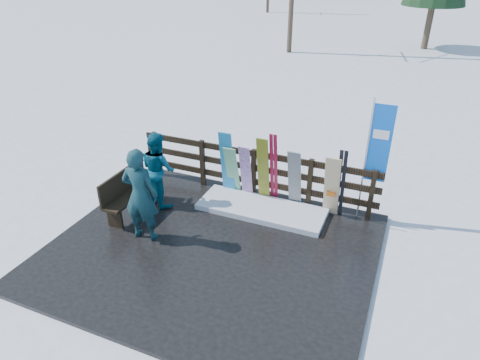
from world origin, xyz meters
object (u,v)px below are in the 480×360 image
at_px(snowboard_5, 332,187).
at_px(person_front, 140,195).
at_px(snowboard_1, 232,171).
at_px(snowboard_3, 246,172).
at_px(person_back, 158,169).
at_px(snowboard_0, 227,164).
at_px(snowboard_2, 263,170).
at_px(bench, 128,191).
at_px(rental_flag, 376,148).
at_px(snowboard_4, 295,180).

distance_m(snowboard_5, person_front, 3.85).
bearing_deg(snowboard_1, snowboard_5, -0.00).
distance_m(snowboard_3, person_back, 1.92).
distance_m(snowboard_0, snowboard_2, 0.86).
bearing_deg(snowboard_3, person_front, -120.91).
bearing_deg(person_front, snowboard_2, -136.35).
relative_size(snowboard_1, snowboard_2, 0.81).
height_order(bench, snowboard_5, snowboard_5).
bearing_deg(snowboard_3, snowboard_5, 0.00).
distance_m(bench, snowboard_1, 2.32).
relative_size(snowboard_2, rental_flag, 0.62).
bearing_deg(snowboard_5, person_front, -146.17).
height_order(snowboard_1, snowboard_3, snowboard_3).
relative_size(snowboard_4, snowboard_5, 1.02).
height_order(snowboard_1, snowboard_2, snowboard_2).
bearing_deg(snowboard_5, snowboard_1, 180.00).
relative_size(snowboard_0, snowboard_1, 1.22).
relative_size(snowboard_3, person_back, 0.81).
bearing_deg(snowboard_3, snowboard_2, 0.00).
xyz_separation_m(snowboard_4, person_back, (-2.82, -0.88, 0.12)).
xyz_separation_m(bench, person_front, (0.81, -0.64, 0.43)).
distance_m(snowboard_5, person_back, 3.72).
height_order(snowboard_5, person_back, person_back).
distance_m(bench, snowboard_0, 2.24).
bearing_deg(snowboard_0, snowboard_2, 0.00).
xyz_separation_m(snowboard_1, snowboard_3, (0.33, -0.00, 0.03)).
xyz_separation_m(snowboard_2, rental_flag, (2.23, 0.27, 0.81)).
relative_size(snowboard_2, snowboard_5, 1.11).
bearing_deg(person_back, bench, 85.50).
distance_m(snowboard_2, rental_flag, 2.39).
bearing_deg(bench, snowboard_3, 35.55).
xyz_separation_m(bench, snowboard_2, (2.50, 1.50, 0.28)).
bearing_deg(snowboard_5, snowboard_2, 180.00).
relative_size(snowboard_5, person_back, 0.87).
height_order(bench, snowboard_1, snowboard_1).
bearing_deg(person_back, snowboard_4, -134.69).
bearing_deg(snowboard_3, rental_flag, 5.84).
distance_m(bench, snowboard_5, 4.28).
distance_m(snowboard_3, person_front, 2.51).
xyz_separation_m(snowboard_0, snowboard_4, (1.57, 0.00, -0.07)).
bearing_deg(person_front, snowboard_3, -129.02).
relative_size(bench, snowboard_4, 1.01).
height_order(rental_flag, person_front, rental_flag).
relative_size(snowboard_5, rental_flag, 0.56).
xyz_separation_m(bench, rental_flag, (4.74, 1.77, 1.09)).
bearing_deg(snowboard_0, rental_flag, 4.98).
xyz_separation_m(snowboard_1, snowboard_4, (1.45, 0.00, 0.09)).
bearing_deg(bench, snowboard_0, 42.40).
bearing_deg(person_front, person_back, -79.76).
relative_size(snowboard_3, snowboard_4, 0.92).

